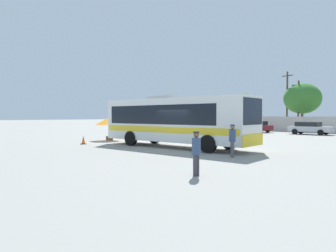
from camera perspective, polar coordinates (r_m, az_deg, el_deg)
The scene contains 14 objects.
ground_plane at distance 27.59m, azimuth 17.40°, elevation -2.60°, with size 300.00×300.00×0.00m, color gray.
perimeter_wall at distance 41.87m, azimuth 28.41°, elevation 0.17°, with size 80.00×0.30×2.04m, color beige.
coach_bus_white_yellow at distance 20.68m, azimuth 1.07°, elevation 1.24°, with size 11.46×3.90×3.53m.
attendant_by_bus_door at distance 15.94m, azimuth 11.93°, elevation -2.34°, with size 0.47×0.47×1.69m.
passenger_waiting_on_apron at distance 10.87m, azimuth 5.29°, elevation -4.59°, with size 0.36×0.36×1.59m.
vendor_umbrella_near_gate_orange at distance 26.88m, azimuth -10.90°, elevation 0.89°, with size 2.42×2.42×2.02m.
parked_car_leftmost_red at distance 44.79m, azimuth 9.26°, elevation 0.15°, with size 4.42×2.21×1.45m.
parked_car_second_maroon at distance 41.19m, azimuth 15.97°, elevation -0.05°, with size 4.28×2.01×1.45m.
parked_car_third_silver at distance 38.39m, azimuth 24.95°, elevation -0.30°, with size 4.61×2.20×1.43m.
utility_pole_near at distance 47.96m, azimuth 21.35°, elevation 4.58°, with size 1.78×0.53×8.57m.
utility_pole_far at distance 46.62m, azimuth 23.16°, elevation 3.69°, with size 1.78×0.53×7.06m.
roadside_tree_left at distance 52.54m, azimuth 13.92°, elevation 3.94°, with size 4.36×4.36×5.90m.
roadside_tree_midleft at distance 47.61m, azimuth 23.80°, elevation 4.72°, with size 5.12×5.12×6.78m.
traffic_cone_on_apron at distance 23.78m, azimuth -15.53°, elevation -2.55°, with size 0.36×0.36×0.64m.
Camera 1 is at (13.93, -13.72, 2.13)m, focal length 32.64 mm.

